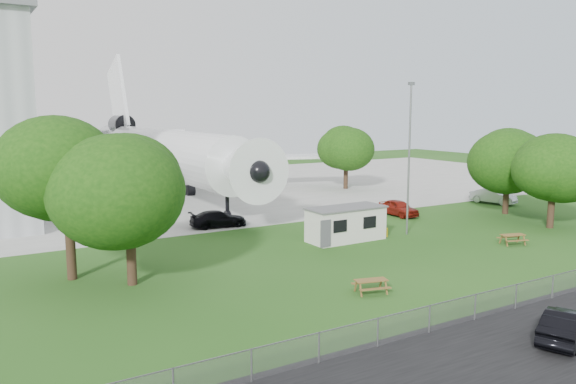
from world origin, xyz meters
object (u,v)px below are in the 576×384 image
airliner (163,151)px  picnic_west (371,293)px  picnic_east (512,244)px  car_centre_sedan (566,326)px  site_cabin (346,224)px

airliner → picnic_west: 40.03m
picnic_east → car_centre_sedan: bearing=-118.6°
car_centre_sedan → airliner: bearing=-20.1°
picnic_west → car_centre_sedan: size_ratio=0.42×
airliner → picnic_west: bearing=-92.4°
picnic_east → car_centre_sedan: (-13.23, -12.78, 0.71)m
picnic_west → airliner: bearing=102.9°
site_cabin → car_centre_sedan: (-3.32, -20.27, -0.60)m
airliner → picnic_east: size_ratio=26.52×
airliner → picnic_east: 39.48m
picnic_east → car_centre_sedan: size_ratio=0.42×
site_cabin → car_centre_sedan: bearing=-99.3°
site_cabin → picnic_west: bearing=-120.5°
site_cabin → picnic_west: (-6.40, -10.84, -1.31)m
airliner → site_cabin: bearing=-80.7°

